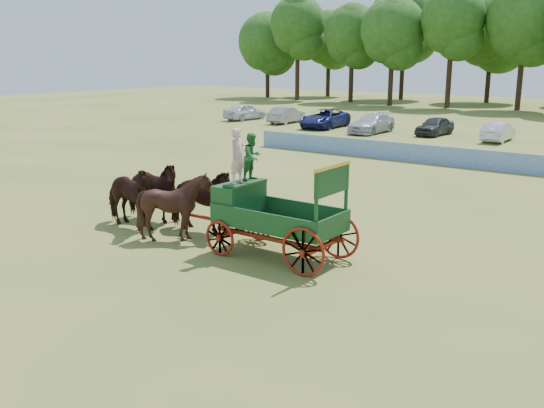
{
  "coord_description": "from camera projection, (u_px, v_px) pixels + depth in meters",
  "views": [
    {
      "loc": [
        10.43,
        -14.3,
        5.86
      ],
      "look_at": [
        -0.65,
        0.76,
        1.3
      ],
      "focal_mm": 40.0,
      "sensor_mm": 36.0,
      "label": 1
    }
  ],
  "objects": [
    {
      "name": "farm_dray",
      "position": [
        259.0,
        201.0,
        18.25
      ],
      "size": [
        5.99,
        2.0,
        3.82
      ],
      "color": "maroon",
      "rests_on": "ground"
    },
    {
      "name": "horse_lead_left",
      "position": [
        127.0,
        197.0,
        21.01
      ],
      "size": [
        2.71,
        1.3,
        2.26
      ],
      "primitive_type": "imported",
      "rotation": [
        0.0,
        0.0,
        1.54
      ],
      "color": "black",
      "rests_on": "ground"
    },
    {
      "name": "horse_wheel_left",
      "position": [
        176.0,
        206.0,
        19.63
      ],
      "size": [
        2.2,
        2.0,
        2.26
      ],
      "primitive_type": "imported",
      "rotation": [
        0.0,
        0.0,
        1.48
      ],
      "color": "black",
      "rests_on": "ground"
    },
    {
      "name": "parked_cars",
      "position": [
        407.0,
        124.0,
        47.22
      ],
      "size": [
        36.28,
        7.01,
        1.58
      ],
      "color": "silver",
      "rests_on": "ground"
    },
    {
      "name": "sponsor_banner",
      "position": [
        453.0,
        157.0,
        33.12
      ],
      "size": [
        26.0,
        0.08,
        1.05
      ],
      "primitive_type": "cube",
      "color": "#1B4396",
      "rests_on": "ground"
    },
    {
      "name": "horse_lead_right",
      "position": [
        151.0,
        191.0,
        21.87
      ],
      "size": [
        2.81,
        1.56,
        2.26
      ],
      "primitive_type": "imported",
      "rotation": [
        0.0,
        0.0,
        1.7
      ],
      "color": "black",
      "rests_on": "ground"
    },
    {
      "name": "horse_wheel_right",
      "position": [
        200.0,
        200.0,
        20.49
      ],
      "size": [
        2.86,
        1.74,
        2.26
      ],
      "primitive_type": "imported",
      "rotation": [
        0.0,
        0.0,
        1.78
      ],
      "color": "black",
      "rests_on": "ground"
    },
    {
      "name": "ground",
      "position": [
        274.0,
        253.0,
        18.58
      ],
      "size": [
        160.0,
        160.0,
        0.0
      ],
      "primitive_type": "plane",
      "color": "olive",
      "rests_on": "ground"
    }
  ]
}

